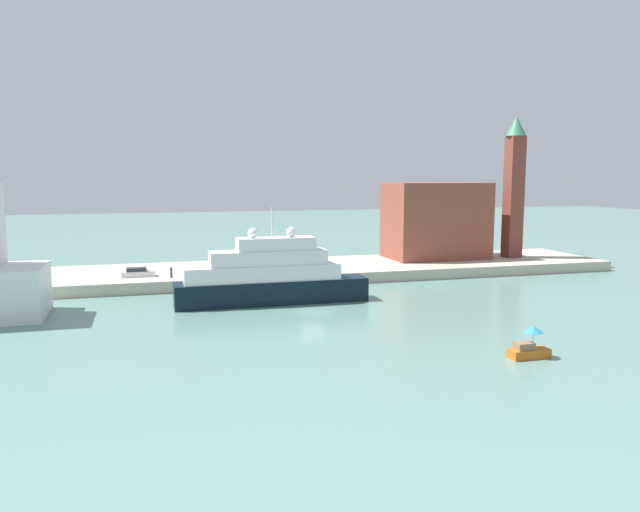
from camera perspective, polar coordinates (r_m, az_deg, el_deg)
The scene contains 9 objects.
ground at distance 70.79m, azimuth -0.74°, elevation -5.22°, with size 400.00×400.00×0.00m, color slate.
quay_dock at distance 94.91m, azimuth -4.75°, elevation -1.49°, with size 110.00×18.70×1.62m, color #B7AD99.
large_yacht at distance 75.12m, azimuth -4.67°, elevation -1.99°, with size 23.56×3.84×11.78m.
small_motorboat at distance 56.23m, azimuth 18.81°, elevation -7.92°, with size 3.52×1.68×2.81m.
harbor_building at distance 106.08m, azimuth 10.67°, elevation 3.25°, with size 16.20×10.19×12.72m, color brown.
bell_tower at distance 109.80m, azimuth 17.53°, elevation 6.53°, with size 3.36×3.36×23.77m.
parked_car at distance 88.93m, azimuth -16.51°, elevation -1.49°, with size 4.49×1.74×1.27m.
person_figure at distance 86.68m, azimuth -13.62°, elevation -1.48°, with size 0.36×0.36×1.63m.
mooring_bollard at distance 87.65m, azimuth -2.42°, elevation -1.47°, with size 0.56×0.56×0.63m, color black.
Camera 1 is at (-18.02, -66.66, 15.57)m, focal length 34.56 mm.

